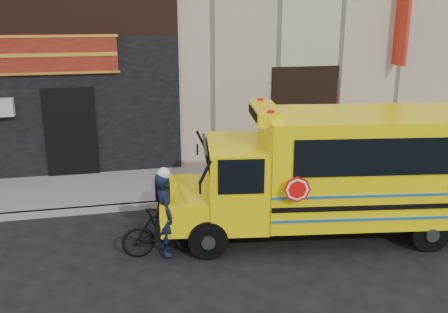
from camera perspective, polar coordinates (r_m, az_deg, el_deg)
ground at (r=10.68m, az=-0.88°, el=-10.54°), size 120.00×120.00×0.00m
curb at (r=12.98m, az=-3.21°, el=-5.15°), size 40.00×0.20×0.15m
sidewalk at (r=14.37m, az=-4.18°, el=-3.00°), size 40.00×3.00×0.15m
school_bus at (r=11.11m, az=12.64°, el=-1.44°), size 7.13×3.10×2.92m
sign_pole at (r=14.16m, az=12.65°, el=3.16°), size 0.10×0.26×3.06m
bicycle at (r=10.31m, az=-6.85°, el=-8.47°), size 1.75×0.52×1.04m
cyclist at (r=10.14m, az=-6.72°, el=-6.78°), size 0.47×0.67×1.73m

